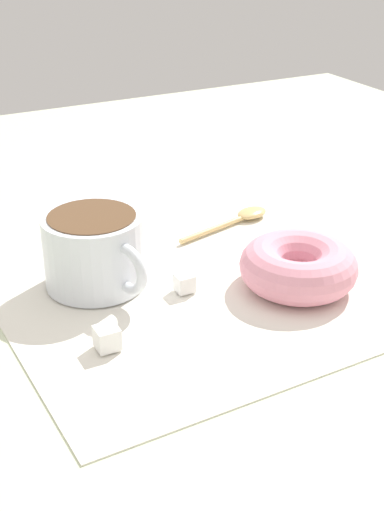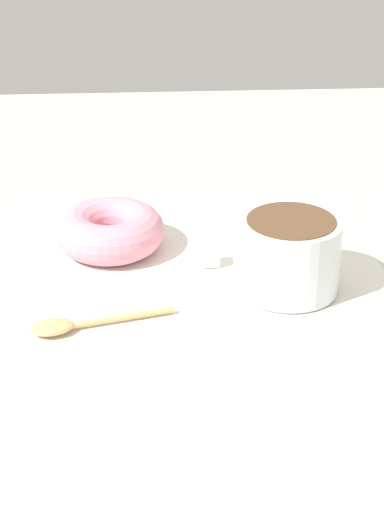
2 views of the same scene
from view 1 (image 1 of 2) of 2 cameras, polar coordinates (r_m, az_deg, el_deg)
ground_plane at (r=68.12cm, az=1.06°, el=-1.52°), size 120.00×120.00×2.00cm
napkin at (r=65.38cm, az=-0.00°, el=-1.68°), size 36.46×36.46×0.30cm
coffee_cup at (r=62.92cm, az=-7.78°, el=0.54°), size 11.36×8.86×6.62cm
donut at (r=63.51cm, az=8.51°, el=-0.81°), size 10.47×10.47×3.83cm
spoon at (r=76.32cm, az=4.01°, el=3.13°), size 4.33×11.96×0.90cm
sugar_cube at (r=55.27cm, az=-6.81°, el=-6.52°), size 1.78×1.78×1.78cm
sugar_cube_extra at (r=62.50cm, az=-0.61°, el=-2.16°), size 1.56×1.56×1.56cm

